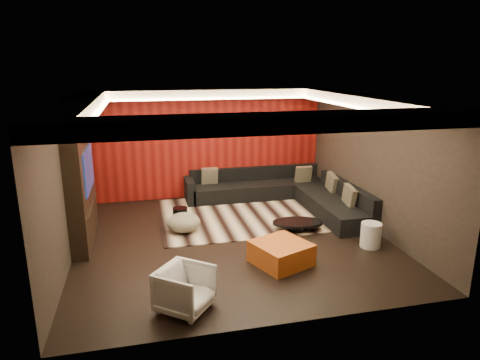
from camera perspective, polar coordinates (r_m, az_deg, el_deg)
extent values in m
cube|color=black|center=(8.68, -1.03, -7.91)|extent=(6.00, 6.00, 0.02)
cube|color=silver|center=(8.00, -1.13, 10.99)|extent=(6.00, 6.00, 0.02)
cube|color=black|center=(11.12, -4.37, 4.84)|extent=(6.00, 0.02, 2.80)
cube|color=black|center=(8.16, -22.20, -0.12)|extent=(0.02, 6.00, 2.80)
cube|color=black|center=(9.32, 17.34, 2.14)|extent=(0.02, 6.00, 2.80)
cube|color=#6B0C0A|center=(11.08, -4.34, 4.80)|extent=(5.98, 0.05, 2.78)
cube|color=silver|center=(10.66, -4.24, 11.38)|extent=(6.00, 0.60, 0.22)
cube|color=silver|center=(5.42, 4.96, 7.60)|extent=(6.00, 0.60, 0.22)
cube|color=silver|center=(7.90, -20.90, 9.08)|extent=(0.60, 4.80, 0.22)
cube|color=silver|center=(8.97, 16.26, 10.10)|extent=(0.60, 4.80, 0.22)
cube|color=#FFD899|center=(10.33, -3.93, 10.76)|extent=(4.80, 0.08, 0.04)
cube|color=#FFD899|center=(5.75, 3.88, 7.16)|extent=(4.80, 0.08, 0.04)
cube|color=#FFD899|center=(7.87, -18.36, 8.62)|extent=(0.08, 4.80, 0.04)
cube|color=#FFD899|center=(8.82, 14.26, 9.56)|extent=(0.08, 4.80, 0.04)
cube|color=black|center=(8.79, -20.42, -0.93)|extent=(0.30, 2.00, 2.20)
cube|color=black|center=(8.69, -19.58, 1.35)|extent=(0.04, 1.30, 0.80)
cube|color=black|center=(8.88, -19.16, -3.34)|extent=(0.04, 1.60, 0.04)
cube|color=beige|center=(10.02, 0.87, -4.55)|extent=(4.02, 3.02, 0.02)
cylinder|color=black|center=(9.14, 7.69, -6.02)|extent=(1.23, 1.23, 0.18)
cylinder|color=black|center=(9.41, -7.96, -4.76)|extent=(0.39, 0.39, 0.37)
ellipsoid|color=beige|center=(9.01, -7.54, -5.63)|extent=(0.74, 0.74, 0.38)
cylinder|color=silver|center=(8.61, 17.04, -7.03)|extent=(0.48, 0.48, 0.48)
cube|color=#AE5716|center=(7.64, 5.49, -9.68)|extent=(1.14, 1.14, 0.39)
imported|color=silver|center=(6.29, -7.35, -14.25)|extent=(0.98, 0.98, 0.65)
cube|color=black|center=(11.23, 2.44, -1.34)|extent=(3.50, 0.90, 0.40)
cube|color=black|center=(11.45, 1.99, 0.95)|extent=(3.50, 0.20, 0.35)
cube|color=black|center=(10.11, 12.27, -3.59)|extent=(0.90, 2.60, 0.40)
cube|color=black|center=(10.15, 14.18, -1.41)|extent=(0.20, 2.60, 0.35)
cube|color=black|center=(10.87, -6.74, -1.44)|extent=(0.20, 0.90, 0.60)
cube|color=tan|center=(11.00, -4.09, 0.56)|extent=(0.42, 0.20, 0.44)
cube|color=tan|center=(11.26, 8.45, 0.78)|extent=(0.42, 0.20, 0.44)
cube|color=tan|center=(10.58, 12.14, -0.34)|extent=(0.12, 0.50, 0.50)
cube|color=tan|center=(9.63, 14.38, -2.04)|extent=(0.12, 0.50, 0.50)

